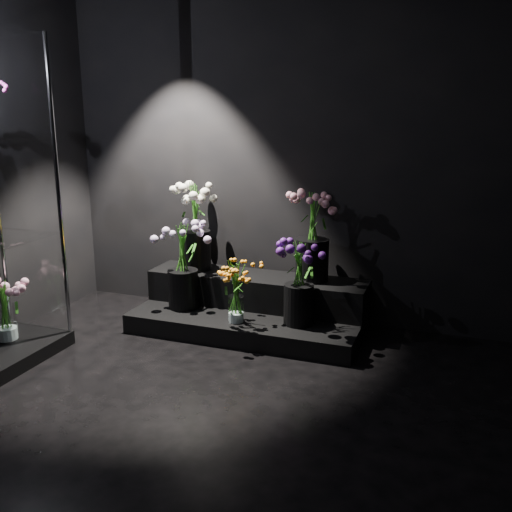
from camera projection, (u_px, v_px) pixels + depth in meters
The scene contains 9 objects.
floor at pixel (188, 437), 3.06m from camera, with size 4.00×4.00×0.00m, color black.
wall_back at pixel (297, 150), 4.53m from camera, with size 4.00×4.00×0.00m, color black.
display_riser at pixel (252, 307), 4.59m from camera, with size 1.80×0.80×0.40m.
bouquet_orange_bells at pixel (236, 290), 4.25m from camera, with size 0.33×0.33×0.48m.
bouquet_lilac at pixel (182, 259), 4.53m from camera, with size 0.50×0.50×0.70m.
bouquet_purple at pixel (299, 277), 4.18m from camera, with size 0.37×0.37×0.62m.
bouquet_cream_roses at pixel (195, 220), 4.71m from camera, with size 0.42×0.42×0.73m.
bouquet_pink_roses at pixel (313, 231), 4.41m from camera, with size 0.46×0.46×0.69m.
bouquet_case_base_pink at pixel (4, 309), 4.05m from camera, with size 0.40×0.40×0.44m.
Camera 1 is at (1.28, -2.43, 1.70)m, focal length 40.00 mm.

